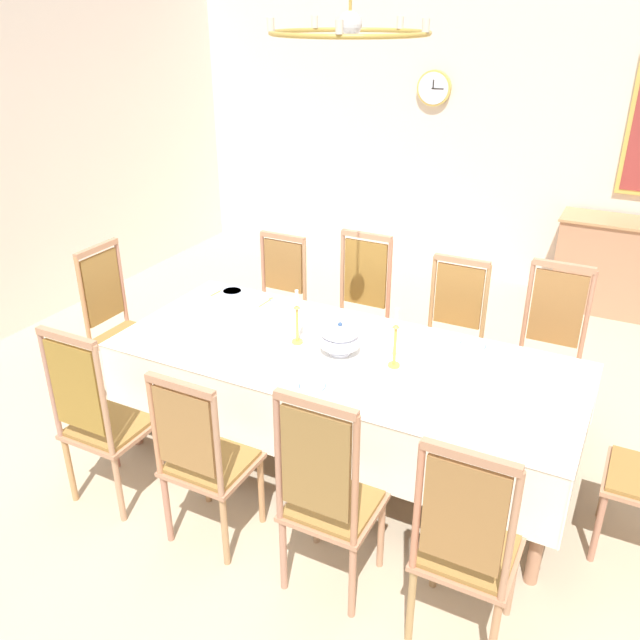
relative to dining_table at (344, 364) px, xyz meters
name	(u,v)px	position (x,y,z in m)	size (l,w,h in m)	color
ground	(348,452)	(0.00, 0.09, -0.73)	(6.85, 6.93, 0.04)	#BBAA8D
back_wall	(501,123)	(0.00, 3.60, 0.93)	(6.85, 0.08, 3.27)	silver
dining_table	(344,364)	(0.00, 0.00, 0.00)	(2.83, 1.17, 0.78)	tan
tablecloth	(344,370)	(0.00, 0.00, -0.04)	(2.85, 1.19, 0.43)	white
chair_south_a	(99,417)	(-1.07, -1.00, -0.12)	(0.44, 0.42, 1.17)	#BA7461
chair_north_a	(276,298)	(-1.07, 0.99, -0.16)	(0.44, 0.42, 1.05)	tan
chair_south_b	(203,457)	(-0.35, -0.99, -0.15)	(0.44, 0.42, 1.08)	tan
chair_north_b	(358,311)	(-0.35, 0.99, -0.12)	(0.44, 0.42, 1.17)	#B67955
chair_south_c	(327,495)	(0.39, -1.00, -0.11)	(0.44, 0.42, 1.20)	tan
chair_north_c	(451,333)	(0.39, 0.99, -0.15)	(0.44, 0.42, 1.10)	tan
chair_south_d	(466,545)	(1.06, -0.99, -0.13)	(0.44, 0.42, 1.16)	tan
chair_north_d	(548,350)	(1.06, 1.00, -0.12)	(0.44, 0.42, 1.18)	#AB7557
chair_head_west	(120,323)	(-1.82, 0.00, -0.12)	(0.42, 0.44, 1.16)	tan
soup_tureen	(340,338)	(-0.03, 0.00, 0.17)	(0.26, 0.26, 0.21)	white
candlestick_west	(297,322)	(-0.32, 0.00, 0.22)	(0.07, 0.07, 0.36)	gold
candlestick_east	(395,343)	(0.32, 0.00, 0.23)	(0.07, 0.07, 0.38)	gold
bowl_near_left	(232,292)	(-1.12, 0.45, 0.09)	(0.16, 0.16, 0.03)	white
bowl_near_right	(279,303)	(-0.72, 0.45, 0.09)	(0.14, 0.14, 0.03)	white
bowl_far_left	(473,347)	(0.68, 0.41, 0.09)	(0.17, 0.17, 0.03)	white
bowl_far_right	(312,388)	(0.02, -0.46, 0.09)	(0.16, 0.16, 0.03)	white
spoon_primary	(222,290)	(-1.23, 0.48, 0.08)	(0.03, 0.18, 0.01)	gold
spoon_secondary	(269,300)	(-0.82, 0.48, 0.08)	(0.03, 0.18, 0.01)	gold
sideboard	(635,269)	(1.47, 3.28, -0.25)	(1.44, 0.48, 0.90)	tan
mounted_clock	(434,88)	(-0.69, 3.53, 1.22)	(0.35, 0.06, 0.35)	#D1B251
chandelier	(350,31)	(0.00, 0.00, 1.88)	(0.81, 0.80, 0.66)	gold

